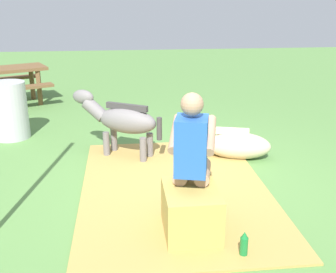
# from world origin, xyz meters

# --- Properties ---
(ground_plane) EXTENTS (24.00, 24.00, 0.00)m
(ground_plane) POSITION_xyz_m (0.00, 0.00, 0.00)
(ground_plane) COLOR #568442
(hay_patch) EXTENTS (3.06, 2.10, 0.02)m
(hay_patch) POSITION_xyz_m (-0.25, 0.06, 0.01)
(hay_patch) COLOR #AD8C47
(hay_patch) RESTS_ON ground
(hay_bale) EXTENTS (0.63, 0.49, 0.46)m
(hay_bale) POSITION_xyz_m (-1.16, 0.02, 0.23)
(hay_bale) COLOR tan
(hay_bale) RESTS_ON ground
(person_seated) EXTENTS (0.71, 0.52, 1.34)m
(person_seated) POSITION_xyz_m (-1.00, -0.00, 0.73)
(person_seated) COLOR tan
(person_seated) RESTS_ON ground
(pony_standing) EXTENTS (0.84, 1.21, 0.88)m
(pony_standing) POSITION_xyz_m (0.88, 0.64, 0.52)
(pony_standing) COLOR slate
(pony_standing) RESTS_ON ground
(pony_lying) EXTENTS (0.62, 1.36, 0.42)m
(pony_lying) POSITION_xyz_m (0.65, -0.81, 0.19)
(pony_lying) COLOR beige
(pony_lying) RESTS_ON ground
(soda_bottle) EXTENTS (0.07, 0.07, 0.24)m
(soda_bottle) POSITION_xyz_m (-1.57, -0.37, 0.12)
(soda_bottle) COLOR #197233
(soda_bottle) RESTS_ON ground
(water_barrel) EXTENTS (0.54, 0.54, 0.87)m
(water_barrel) POSITION_xyz_m (1.84, 2.33, 0.44)
(water_barrel) COLOR #B2B2B7
(water_barrel) RESTS_ON ground
(picnic_bench) EXTENTS (1.81, 1.91, 0.75)m
(picnic_bench) POSITION_xyz_m (3.85, 2.86, 0.58)
(picnic_bench) COLOR brown
(picnic_bench) RESTS_ON ground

